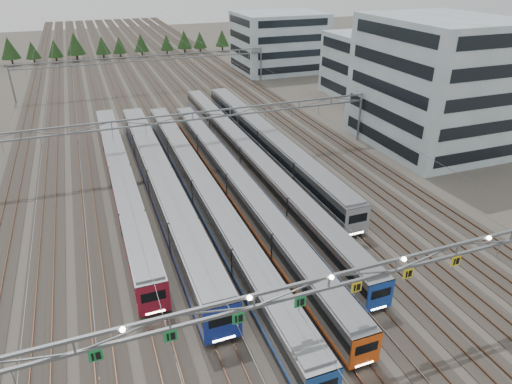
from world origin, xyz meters
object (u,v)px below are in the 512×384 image
object	(u,v)px
train_e	(249,156)
gantry_far	(146,63)
depot_bldg_south	(435,84)
train_b	(161,182)
depot_bldg_mid	(366,65)
depot_bldg_north	(279,42)
gantry_near	(329,286)
train_c	(203,191)
train_d	(236,184)
train_f	(267,141)
gantry_mid	(193,122)
train_a	(121,177)

from	to	relation	value
train_e	gantry_far	size ratio (longest dim) A/B	1.17
train_e	depot_bldg_south	xyz separation A→B (m)	(30.70, -0.84, 7.96)
train_b	depot_bldg_mid	distance (m)	61.03
gantry_far	depot_bldg_north	world-z (taller)	depot_bldg_north
gantry_near	depot_bldg_south	size ratio (longest dim) A/B	2.56
train_c	depot_bldg_mid	bearing A→B (deg)	38.47
depot_bldg_mid	gantry_far	bearing A→B (deg)	154.40
train_c	depot_bldg_north	bearing A→B (deg)	59.99
train_c	gantry_far	xyz separation A→B (m)	(2.25, 58.11, 4.37)
gantry_far	depot_bldg_south	distance (m)	62.98
train_b	train_d	size ratio (longest dim) A/B	0.90
gantry_far	train_b	bearing A→B (deg)	-97.06
depot_bldg_south	train_b	bearing A→B (deg)	-174.88
train_f	gantry_far	xyz separation A→B (m)	(-11.25, 45.49, 4.14)
train_d	train_e	bearing A→B (deg)	60.09
gantry_mid	gantry_far	xyz separation A→B (m)	(0.00, 45.00, 0.00)
train_d	gantry_far	distance (m)	57.71
gantry_mid	train_e	bearing A→B (deg)	-34.68
train_c	gantry_near	bearing A→B (deg)	-85.34
train_d	gantry_near	bearing A→B (deg)	-94.75
train_f	gantry_near	world-z (taller)	gantry_near
train_a	train_b	distance (m)	5.89
train_e	gantry_mid	bearing A→B (deg)	145.32
gantry_mid	depot_bldg_south	world-z (taller)	depot_bldg_south
train_c	depot_bldg_mid	size ratio (longest dim) A/B	3.89
train_c	gantry_mid	world-z (taller)	gantry_mid
gantry_near	depot_bldg_mid	world-z (taller)	depot_bldg_mid
train_a	train_d	xyz separation A→B (m)	(13.50, -6.81, -0.11)
depot_bldg_south	depot_bldg_mid	distance (m)	30.28
depot_bldg_mid	depot_bldg_south	bearing A→B (deg)	-103.00
train_d	train_e	distance (m)	9.02
train_c	depot_bldg_mid	xyz separation A→B (m)	(46.47, 36.93, 4.58)
train_b	gantry_near	xyz separation A→B (m)	(6.70, -30.65, 4.78)
depot_bldg_mid	train_a	bearing A→B (deg)	-152.00
gantry_far	depot_bldg_south	world-z (taller)	depot_bldg_south
train_c	train_f	world-z (taller)	train_f
gantry_far	depot_bldg_north	bearing A→B (deg)	14.28
train_f	gantry_near	xyz separation A→B (m)	(-11.30, -39.63, 4.84)
depot_bldg_south	depot_bldg_north	size ratio (longest dim) A/B	1.00
gantry_near	gantry_mid	size ratio (longest dim) A/B	1.00
train_f	depot_bldg_mid	distance (m)	41.19
depot_bldg_mid	train_e	bearing A→B (deg)	-142.76
depot_bldg_mid	train_c	bearing A→B (deg)	-141.53
train_a	depot_bldg_north	xyz separation A→B (m)	(47.97, 60.03, 5.38)
train_b	train_e	size ratio (longest dim) A/B	0.82
train_b	gantry_mid	size ratio (longest dim) A/B	0.95
train_b	gantry_near	distance (m)	31.74
train_f	depot_bldg_south	bearing A→B (deg)	-10.85
train_e	gantry_mid	distance (m)	9.33
depot_bldg_south	depot_bldg_north	xyz separation A→B (m)	(-0.73, 59.86, -2.47)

